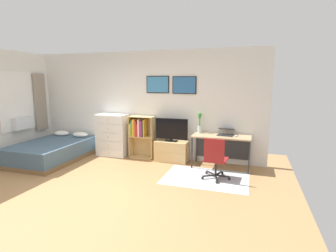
# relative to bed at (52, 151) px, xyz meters

# --- Properties ---
(ground_plane) EXTENTS (7.20, 7.20, 0.00)m
(ground_plane) POSITION_rel_bed_xyz_m (2.05, -1.36, -0.23)
(ground_plane) COLOR #A87A4C
(wall_back_with_posters) EXTENTS (6.12, 0.09, 2.70)m
(wall_back_with_posters) POSITION_rel_bed_xyz_m (2.06, 1.07, 1.12)
(wall_back_with_posters) COLOR silver
(wall_back_with_posters) RESTS_ON ground_plane
(area_rug) EXTENTS (1.70, 1.20, 0.01)m
(area_rug) POSITION_rel_bed_xyz_m (3.89, -0.06, -0.23)
(area_rug) COLOR #B2B7BC
(area_rug) RESTS_ON ground_plane
(bed) EXTENTS (1.42, 2.05, 0.59)m
(bed) POSITION_rel_bed_xyz_m (0.00, 0.00, 0.00)
(bed) COLOR brown
(bed) RESTS_ON ground_plane
(dresser) EXTENTS (0.80, 0.46, 1.10)m
(dresser) POSITION_rel_bed_xyz_m (1.26, 0.80, 0.32)
(dresser) COLOR white
(dresser) RESTS_ON ground_plane
(bookshelf) EXTENTS (0.63, 0.30, 1.08)m
(bookshelf) POSITION_rel_bed_xyz_m (2.03, 0.86, 0.42)
(bookshelf) COLOR tan
(bookshelf) RESTS_ON ground_plane
(tv_stand) EXTENTS (0.80, 0.41, 0.51)m
(tv_stand) POSITION_rel_bed_xyz_m (2.89, 0.81, 0.02)
(tv_stand) COLOR tan
(tv_stand) RESTS_ON ground_plane
(television) EXTENTS (0.81, 0.16, 0.56)m
(television) POSITION_rel_bed_xyz_m (2.89, 0.79, 0.55)
(television) COLOR black
(television) RESTS_ON tv_stand
(desk) EXTENTS (1.30, 0.57, 0.74)m
(desk) POSITION_rel_bed_xyz_m (4.09, 0.81, 0.37)
(desk) COLOR tan
(desk) RESTS_ON ground_plane
(office_chair) EXTENTS (0.57, 0.58, 0.86)m
(office_chair) POSITION_rel_bed_xyz_m (4.07, -0.09, 0.22)
(office_chair) COLOR #232326
(office_chair) RESTS_ON ground_plane
(laptop) EXTENTS (0.38, 0.41, 0.16)m
(laptop) POSITION_rel_bed_xyz_m (4.18, 0.86, 0.57)
(laptop) COLOR #333338
(laptop) RESTS_ON desk
(computer_mouse) EXTENTS (0.06, 0.10, 0.03)m
(computer_mouse) POSITION_rel_bed_xyz_m (4.41, 0.74, 0.52)
(computer_mouse) COLOR silver
(computer_mouse) RESTS_ON desk
(bamboo_vase) EXTENTS (0.09, 0.11, 0.48)m
(bamboo_vase) POSITION_rel_bed_xyz_m (3.55, 0.90, 0.74)
(bamboo_vase) COLOR silver
(bamboo_vase) RESTS_ON desk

